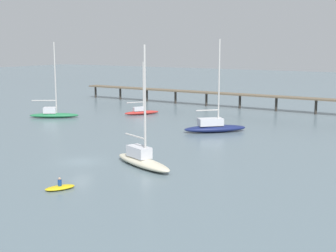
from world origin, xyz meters
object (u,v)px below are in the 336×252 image
object	(u,v)px
pier	(328,97)
sailboat_red	(141,111)
sailboat_cream	(142,159)
dinghy_yellow	(60,187)
sailboat_green	(53,113)
sailboat_navy	(214,126)

from	to	relation	value
pier	sailboat_red	bearing A→B (deg)	-148.52
pier	sailboat_cream	xyz separation A→B (m)	(-6.83, -50.15, -2.61)
dinghy_yellow	sailboat_green	bearing A→B (deg)	136.74
pier	dinghy_yellow	distance (m)	61.69
sailboat_cream	sailboat_red	bearing A→B (deg)	126.01
sailboat_green	dinghy_yellow	size ratio (longest dim) A/B	4.45
dinghy_yellow	sailboat_navy	bearing A→B (deg)	92.58
sailboat_navy	sailboat_green	bearing A→B (deg)	-174.81
sailboat_green	dinghy_yellow	xyz separation A→B (m)	(32.84, -30.90, -0.60)
pier	sailboat_green	world-z (taller)	sailboat_green
pier	sailboat_navy	size ratio (longest dim) A/B	6.33
sailboat_red	sailboat_navy	bearing A→B (deg)	-23.99
pier	dinghy_yellow	size ratio (longest dim) A/B	28.90
sailboat_green	sailboat_navy	bearing A→B (deg)	5.19
sailboat_cream	dinghy_yellow	distance (m)	11.01
sailboat_red	sailboat_navy	distance (m)	22.05
sailboat_navy	sailboat_cream	bearing A→B (deg)	-82.59
sailboat_cream	dinghy_yellow	bearing A→B (deg)	-97.61
sailboat_cream	sailboat_navy	world-z (taller)	sailboat_navy
sailboat_green	sailboat_navy	distance (m)	31.45
sailboat_green	sailboat_navy	world-z (taller)	sailboat_navy
sailboat_red	dinghy_yellow	distance (m)	47.89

